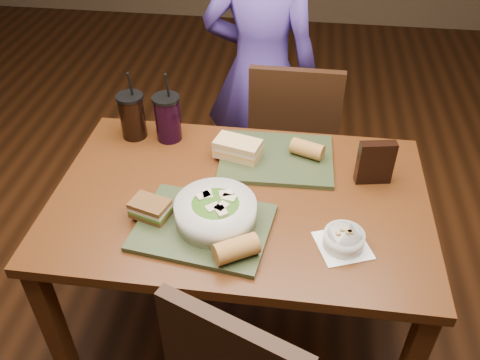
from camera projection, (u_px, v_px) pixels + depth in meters
name	position (u px, v px, depth m)	size (l,w,h in m)	color
ground	(240.00, 324.00, 2.24)	(6.00, 6.00, 0.00)	#381C0B
dining_table	(240.00, 215.00, 1.82)	(1.30, 0.85, 0.75)	#4D270F
chair_far	(292.00, 139.00, 2.44)	(0.41, 0.41, 0.93)	black
diner	(260.00, 73.00, 2.44)	(0.56, 0.37, 1.53)	#47328B
tray_near	(203.00, 227.00, 1.63)	(0.42, 0.32, 0.02)	#2C371D
tray_far	(276.00, 158.00, 1.92)	(0.42, 0.32, 0.02)	#2C371D
salad_bowl	(216.00, 211.00, 1.61)	(0.26, 0.26, 0.09)	silver
soup_bowl	(344.00, 239.00, 1.56)	(0.20, 0.20, 0.06)	white
sandwich_near	(150.00, 209.00, 1.64)	(0.14, 0.11, 0.06)	#593819
sandwich_far	(238.00, 148.00, 1.89)	(0.19, 0.13, 0.07)	tan
baguette_near	(236.00, 249.00, 1.50)	(0.07, 0.07, 0.13)	#AD7533
baguette_far	(307.00, 149.00, 1.89)	(0.06, 0.06, 0.12)	#AD7533
cup_cola	(132.00, 116.00, 1.99)	(0.11, 0.11, 0.28)	black
cup_berry	(168.00, 118.00, 1.98)	(0.11, 0.11, 0.29)	black
chip_bag	(375.00, 163.00, 1.77)	(0.13, 0.04, 0.17)	black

